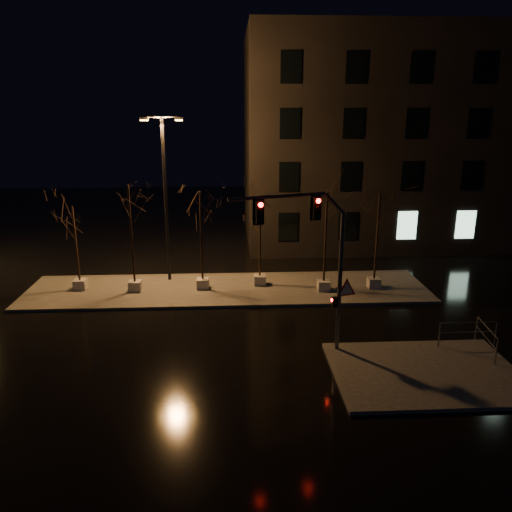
{
  "coord_description": "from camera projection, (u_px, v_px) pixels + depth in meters",
  "views": [
    {
      "loc": [
        0.19,
        -20.01,
        9.66
      ],
      "look_at": [
        1.41,
        3.22,
        2.8
      ],
      "focal_mm": 35.0,
      "sensor_mm": 36.0,
      "label": 1
    }
  ],
  "objects": [
    {
      "name": "tree_5",
      "position": [
        379.0,
        214.0,
        26.53
      ],
      "size": [
        1.8,
        1.8,
        5.47
      ],
      "color": "#A7A59C",
      "rests_on": "median"
    },
    {
      "name": "sidewalk_corner",
      "position": [
        426.0,
        372.0,
        18.9
      ],
      "size": [
        7.0,
        5.0,
        0.15
      ],
      "primitive_type": "cube",
      "color": "#3F3D38",
      "rests_on": "ground"
    },
    {
      "name": "tree_1",
      "position": [
        130.0,
        210.0,
        25.93
      ],
      "size": [
        1.8,
        1.8,
        5.92
      ],
      "color": "#A7A59C",
      "rests_on": "median"
    },
    {
      "name": "guard_rail_b",
      "position": [
        486.0,
        336.0,
        20.22
      ],
      "size": [
        0.33,
        2.24,
        1.07
      ],
      "rotation": [
        0.0,
        0.0,
        1.44
      ],
      "color": "#54555B",
      "rests_on": "sidewalk_corner"
    },
    {
      "name": "tree_0",
      "position": [
        74.0,
        225.0,
        26.43
      ],
      "size": [
        1.8,
        1.8,
        4.74
      ],
      "color": "#A7A59C",
      "rests_on": "median"
    },
    {
      "name": "traffic_signal_mast",
      "position": [
        317.0,
        251.0,
        19.06
      ],
      "size": [
        5.18,
        1.62,
        6.57
      ],
      "rotation": [
        0.0,
        0.0,
        0.3
      ],
      "color": "#54555B",
      "rests_on": "sidewalk_corner"
    },
    {
      "name": "median",
      "position": [
        228.0,
        289.0,
        27.62
      ],
      "size": [
        22.0,
        5.0,
        0.15
      ],
      "primitive_type": "cube",
      "color": "#3F3D38",
      "rests_on": "ground"
    },
    {
      "name": "streetlight_main",
      "position": [
        165.0,
        189.0,
        27.53
      ],
      "size": [
        2.29,
        0.31,
        9.17
      ],
      "rotation": [
        0.0,
        0.0,
        0.03
      ],
      "color": "black",
      "rests_on": "median"
    },
    {
      "name": "building",
      "position": [
        412.0,
        139.0,
        37.72
      ],
      "size": [
        25.0,
        12.0,
        15.0
      ],
      "primitive_type": "cube",
      "color": "black",
      "rests_on": "ground"
    },
    {
      "name": "guard_rail_a",
      "position": [
        468.0,
        330.0,
        20.72
      ],
      "size": [
        2.48,
        0.07,
        1.07
      ],
      "rotation": [
        0.0,
        0.0,
        0.01
      ],
      "color": "#54555B",
      "rests_on": "sidewalk_corner"
    },
    {
      "name": "tree_3",
      "position": [
        260.0,
        217.0,
        27.07
      ],
      "size": [
        1.8,
        1.8,
        5.13
      ],
      "color": "#A7A59C",
      "rests_on": "median"
    },
    {
      "name": "tree_4",
      "position": [
        326.0,
        214.0,
        26.09
      ],
      "size": [
        1.8,
        1.8,
        5.6
      ],
      "color": "#A7A59C",
      "rests_on": "median"
    },
    {
      "name": "tree_2",
      "position": [
        201.0,
        214.0,
        26.39
      ],
      "size": [
        1.8,
        1.8,
        5.54
      ],
      "color": "#A7A59C",
      "rests_on": "median"
    },
    {
      "name": "ground",
      "position": [
        228.0,
        338.0,
        21.89
      ],
      "size": [
        90.0,
        90.0,
        0.0
      ],
      "primitive_type": "plane",
      "color": "black",
      "rests_on": "ground"
    }
  ]
}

